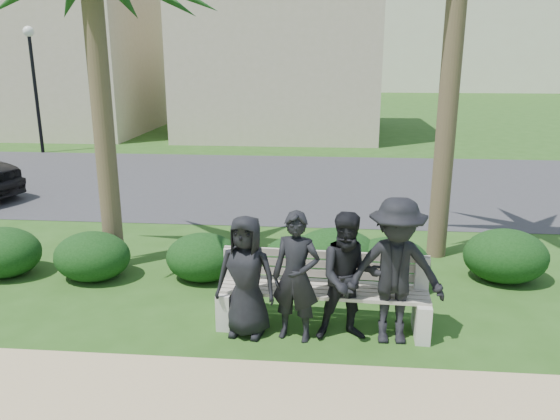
% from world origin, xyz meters
% --- Properties ---
extents(ground, '(160.00, 160.00, 0.00)m').
position_xyz_m(ground, '(0.00, 0.00, 0.00)').
color(ground, '#254C15').
rests_on(ground, ground).
extents(footpath, '(30.00, 1.60, 0.01)m').
position_xyz_m(footpath, '(0.00, -1.80, 0.00)').
color(footpath, tan).
rests_on(footpath, ground).
extents(asphalt_street, '(160.00, 8.00, 0.01)m').
position_xyz_m(asphalt_street, '(0.00, 8.00, 0.00)').
color(asphalt_street, '#2D2D30').
rests_on(asphalt_street, ground).
extents(stucco_bldg_left, '(10.40, 8.40, 7.30)m').
position_xyz_m(stucco_bldg_left, '(-12.00, 18.00, 3.66)').
color(stucco_bldg_left, tan).
rests_on(stucco_bldg_left, ground).
extents(stucco_bldg_right, '(8.40, 8.40, 7.30)m').
position_xyz_m(stucco_bldg_right, '(-1.00, 18.00, 3.66)').
color(stucco_bldg_right, tan).
rests_on(stucco_bldg_right, ground).
extents(street_lamp, '(0.36, 0.36, 4.29)m').
position_xyz_m(street_lamp, '(-9.00, 12.00, 2.94)').
color(street_lamp, black).
rests_on(street_lamp, ground).
extents(park_bench, '(2.64, 0.74, 0.91)m').
position_xyz_m(park_bench, '(1.11, -0.10, 0.41)').
color(park_bench, gray).
rests_on(park_bench, ground).
extents(man_a, '(0.81, 0.60, 1.52)m').
position_xyz_m(man_a, '(0.18, -0.37, 0.76)').
color(man_a, black).
rests_on(man_a, ground).
extents(man_b, '(0.66, 0.51, 1.60)m').
position_xyz_m(man_b, '(0.79, -0.42, 0.80)').
color(man_b, black).
rests_on(man_b, ground).
extents(man_c, '(0.85, 0.70, 1.60)m').
position_xyz_m(man_c, '(1.42, -0.38, 0.80)').
color(man_c, black).
rests_on(man_c, ground).
extents(man_d, '(1.16, 0.68, 1.79)m').
position_xyz_m(man_d, '(1.95, -0.39, 0.89)').
color(man_d, black).
rests_on(man_d, ground).
extents(hedge_a, '(1.21, 1.00, 0.79)m').
position_xyz_m(hedge_a, '(-3.90, 1.16, 0.39)').
color(hedge_a, black).
rests_on(hedge_a, ground).
extents(hedge_b, '(1.17, 0.96, 0.76)m').
position_xyz_m(hedge_b, '(-2.44, 1.15, 0.38)').
color(hedge_b, black).
rests_on(hedge_b, ground).
extents(hedge_c, '(1.14, 0.94, 0.74)m').
position_xyz_m(hedge_c, '(-0.74, 1.29, 0.37)').
color(hedge_c, black).
rests_on(hedge_c, ground).
extents(hedge_d, '(1.35, 1.11, 0.88)m').
position_xyz_m(hedge_d, '(1.27, 1.28, 0.44)').
color(hedge_d, black).
rests_on(hedge_d, ground).
extents(hedge_e, '(1.20, 0.99, 0.78)m').
position_xyz_m(hedge_e, '(2.08, 1.22, 0.39)').
color(hedge_e, black).
rests_on(hedge_e, ground).
extents(hedge_f, '(1.26, 1.04, 0.82)m').
position_xyz_m(hedge_f, '(3.87, 1.65, 0.41)').
color(hedge_f, black).
rests_on(hedge_f, ground).
extents(hedge_extra, '(1.14, 0.94, 0.74)m').
position_xyz_m(hedge_extra, '(0.73, 1.29, 0.37)').
color(hedge_extra, black).
rests_on(hedge_extra, ground).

